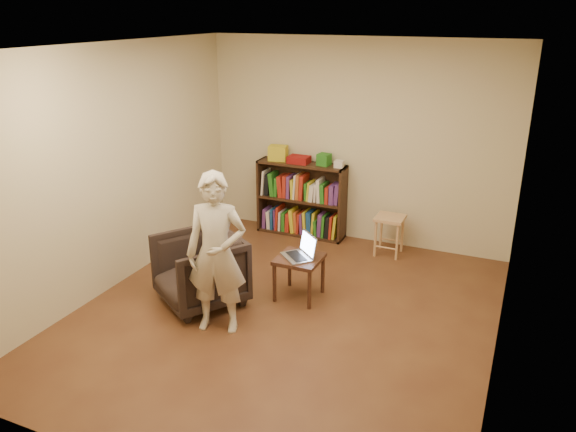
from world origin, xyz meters
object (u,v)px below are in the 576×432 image
at_px(person, 217,254).
at_px(armchair, 200,270).
at_px(side_table, 299,264).
at_px(stool, 390,224).
at_px(bookshelf, 302,203).
at_px(laptop, 301,252).

bearing_deg(person, armchair, 124.10).
distance_m(armchair, side_table, 1.04).
xyz_separation_m(stool, side_table, (-0.59, -1.49, -0.02)).
bearing_deg(person, bookshelf, 78.16).
xyz_separation_m(bookshelf, stool, (1.26, -0.19, -0.04)).
height_order(armchair, laptop, armchair).
bearing_deg(armchair, side_table, 63.81).
bearing_deg(side_table, bookshelf, 111.72).
distance_m(armchair, person, 0.69).
distance_m(bookshelf, stool, 1.28).
relative_size(stool, side_table, 1.08).
distance_m(side_table, laptop, 0.14).
bearing_deg(stool, bookshelf, 171.38).
bearing_deg(laptop, side_table, -88.28).
bearing_deg(side_table, person, -117.86).
bearing_deg(side_table, armchair, -149.84).
xyz_separation_m(laptop, person, (-0.48, -0.89, 0.26)).
relative_size(side_table, laptop, 1.07).
bearing_deg(stool, armchair, -126.60).
distance_m(bookshelf, person, 2.58).
distance_m(laptop, person, 1.05).
height_order(stool, person, person).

